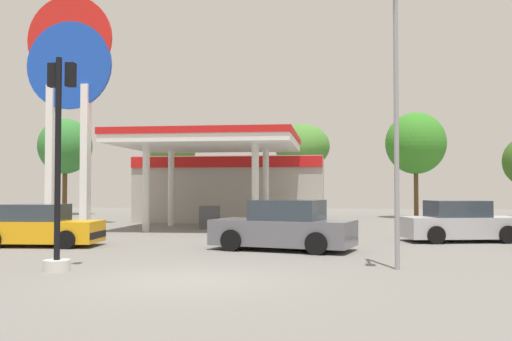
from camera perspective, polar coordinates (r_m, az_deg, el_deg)
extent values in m
plane|color=slate|center=(12.42, -7.15, -10.73)|extent=(90.00, 90.00, 0.00)
cube|color=#ADA89E|center=(34.67, -2.21, -1.90)|extent=(10.74, 5.84, 3.77)
cube|color=red|center=(31.78, -3.11, 0.86)|extent=(10.74, 0.12, 0.60)
cube|color=white|center=(27.92, -4.61, 2.64)|extent=(8.32, 7.48, 0.35)
cube|color=red|center=(27.95, -4.60, 3.31)|extent=(8.42, 7.58, 0.30)
cylinder|color=silver|center=(26.50, -10.84, -1.72)|extent=(0.32, 0.32, 3.93)
cylinder|color=silver|center=(25.38, -0.07, -1.75)|extent=(0.32, 0.32, 3.93)
cylinder|color=silver|center=(30.43, -8.41, -1.74)|extent=(0.32, 0.32, 3.93)
cylinder|color=silver|center=(29.46, 0.97, -1.76)|extent=(0.32, 0.32, 3.93)
cube|color=#4C4C51|center=(27.87, -4.62, -4.66)|extent=(0.90, 0.60, 1.10)
cube|color=white|center=(33.10, -19.65, 1.48)|extent=(0.40, 0.56, 7.55)
cube|color=white|center=(32.25, -16.52, 1.53)|extent=(0.40, 0.56, 7.55)
cylinder|color=blue|center=(33.29, -18.02, 9.87)|extent=(4.78, 0.22, 4.78)
cylinder|color=red|center=(33.62, -17.98, 12.26)|extent=(4.78, 0.22, 4.78)
cube|color=white|center=(33.49, -17.96, 11.06)|extent=(4.40, 0.08, 0.86)
cylinder|color=black|center=(21.01, -16.61, -6.19)|extent=(0.61, 0.25, 0.60)
cylinder|color=black|center=(19.51, -18.25, -6.52)|extent=(0.61, 0.25, 0.60)
cylinder|color=black|center=(21.97, -22.62, -5.93)|extent=(0.61, 0.25, 0.60)
cube|color=orange|center=(20.71, -20.56, -5.67)|extent=(4.04, 1.91, 0.71)
cube|color=#2D3842|center=(20.73, -20.90, -3.95)|extent=(1.97, 1.59, 0.60)
cube|color=black|center=(20.01, -15.48, -6.16)|extent=(0.22, 1.57, 0.22)
cylinder|color=black|center=(17.92, -2.44, -6.92)|extent=(0.71, 0.39, 0.67)
cylinder|color=black|center=(19.56, -0.22, -6.49)|extent=(0.71, 0.39, 0.67)
cylinder|color=black|center=(16.97, 6.02, -7.20)|extent=(0.71, 0.39, 0.67)
cylinder|color=black|center=(18.69, 7.57, -6.70)|extent=(0.71, 0.39, 0.67)
cube|color=slate|center=(18.22, 2.67, -6.15)|extent=(4.72, 2.90, 0.80)
cube|color=#2D3842|center=(18.13, 3.14, -3.98)|extent=(2.44, 2.11, 0.67)
cube|color=black|center=(19.06, -3.48, -6.30)|extent=(0.57, 1.72, 0.25)
cylinder|color=black|center=(23.71, 21.67, -5.59)|extent=(0.67, 0.35, 0.64)
cylinder|color=black|center=(22.19, 23.63, -5.83)|extent=(0.67, 0.35, 0.64)
cylinder|color=black|center=(22.70, 15.77, -5.82)|extent=(0.67, 0.35, 0.64)
cylinder|color=black|center=(21.10, 17.39, -6.12)|extent=(0.67, 0.35, 0.64)
cube|color=#B2B2BA|center=(22.38, 19.65, -5.31)|extent=(4.45, 2.58, 0.76)
cube|color=#2D3842|center=(22.29, 19.28, -3.64)|extent=(2.27, 1.93, 0.64)
cylinder|color=silver|center=(14.38, -19.14, -8.89)|extent=(0.61, 0.61, 0.27)
cylinder|color=black|center=(14.28, -19.03, 1.17)|extent=(0.14, 0.14, 4.76)
cube|color=black|center=(14.76, -19.44, 8.88)|extent=(0.21, 0.20, 0.57)
sphere|color=red|center=(14.90, -19.22, 9.48)|extent=(0.15, 0.15, 0.15)
sphere|color=#D89E0C|center=(14.87, -19.23, 8.80)|extent=(0.15, 0.15, 0.15)
sphere|color=green|center=(14.84, -19.23, 8.12)|extent=(0.15, 0.15, 0.15)
cube|color=black|center=(14.57, -17.88, 9.01)|extent=(0.21, 0.20, 0.57)
sphere|color=red|center=(14.71, -17.67, 9.61)|extent=(0.15, 0.15, 0.15)
sphere|color=#D89E0C|center=(14.68, -17.67, 8.92)|extent=(0.15, 0.15, 0.15)
sphere|color=green|center=(14.65, -17.68, 8.23)|extent=(0.15, 0.15, 0.15)
cylinder|color=brown|center=(45.15, -18.42, -1.88)|extent=(0.35, 0.35, 3.64)
ellipsoid|color=#337A32|center=(45.26, -18.37, 2.31)|extent=(3.95, 3.95, 4.13)
cylinder|color=brown|center=(42.36, -8.27, -2.10)|extent=(0.33, 0.33, 3.43)
ellipsoid|color=#43792A|center=(42.45, -8.26, 1.90)|extent=(3.32, 3.32, 2.90)
cylinder|color=brown|center=(39.35, 4.61, -2.14)|extent=(0.30, 0.30, 3.43)
ellipsoid|color=#468130|center=(39.46, 4.60, 2.40)|extent=(3.76, 3.76, 3.04)
cylinder|color=brown|center=(39.45, 15.57, -2.04)|extent=(0.30, 0.30, 3.47)
ellipsoid|color=#358125|center=(39.57, 15.53, 2.63)|extent=(3.96, 3.96, 4.08)
cylinder|color=gray|center=(14.31, 13.72, 4.89)|extent=(0.12, 0.12, 7.17)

